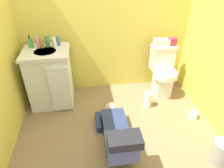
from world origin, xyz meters
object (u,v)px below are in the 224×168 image
toiletry_bag (172,42)px  faucet (46,43)px  bottle_blue (58,41)px  paper_towel_roll (148,100)px  person_plumber (117,133)px  toilet_paper_roll (194,115)px  bottle_white (54,42)px  trash_can (220,152)px  toilet (163,72)px  soap_dispenser (30,43)px  bottle_green (48,41)px  bottle_pink (38,42)px  vanity_cabinet (51,77)px  tissue_box (162,42)px  bottle_amber (42,42)px

toiletry_bag → faucet: bearing=178.8°
bottle_blue → paper_towel_roll: size_ratio=0.53×
faucet → person_plumber: size_ratio=0.09×
toiletry_bag → toilet_paper_roll: (0.14, -0.74, -0.76)m
bottle_white → trash_can: (1.71, -1.39, -0.75)m
toilet → person_plumber: bearing=-131.7°
soap_dispenser → toilet_paper_roll: (2.08, -0.75, -0.84)m
toilet → toiletry_bag: bearing=40.8°
bottle_white → bottle_blue: 0.08m
soap_dispenser → bottle_green: (0.22, 0.00, 0.01)m
person_plumber → toiletry_bag: 1.54m
bottle_pink → vanity_cabinet: bearing=-49.0°
tissue_box → bottle_blue: 1.44m
faucet → paper_towel_roll: size_ratio=0.44×
tissue_box → toilet_paper_roll: (0.29, -0.74, -0.75)m
bottle_pink → bottle_blue: 0.26m
paper_towel_roll → toilet_paper_roll: (0.54, -0.33, -0.06)m
soap_dispenser → trash_can: 2.58m
tissue_box → trash_can: tissue_box is taller
soap_dispenser → bottle_white: soap_dispenser is taller
vanity_cabinet → bottle_blue: 0.51m
bottle_green → toilet_paper_roll: 2.18m
toiletry_bag → bottle_white: 1.64m
tissue_box → toilet_paper_roll: tissue_box is taller
bottle_white → person_plumber: bearing=-56.3°
vanity_cabinet → bottle_amber: bearing=113.1°
bottle_green → trash_can: (1.80, -1.43, -0.76)m
soap_dispenser → faucet: bearing=6.0°
bottle_blue → trash_can: bearing=-41.2°
vanity_cabinet → trash_can: size_ratio=3.03×
bottle_green → bottle_white: (0.08, -0.04, -0.01)m
faucet → trash_can: faucet is taller
vanity_cabinet → bottle_blue: bearing=44.5°
person_plumber → toilet: bearing=48.3°
bottle_pink → paper_towel_roll: bottle_pink is taller
bottle_white → bottle_green: bearing=156.9°
bottle_white → toilet_paper_roll: size_ratio=1.22×
toilet → bottle_amber: (-1.68, 0.09, 0.53)m
faucet → bottle_pink: bottle_pink is taller
bottle_amber → bottle_white: 0.16m
toilet → toiletry_bag: size_ratio=6.05×
trash_can → paper_towel_roll: (-0.48, 1.00, -0.02)m
bottle_blue → vanity_cabinet: bearing=-135.5°
vanity_cabinet → bottle_pink: size_ratio=5.54×
faucet → toiletry_bag: (1.75, -0.04, -0.06)m
bottle_pink → toiletry_bag: bearing=0.1°
toilet → bottle_pink: size_ratio=5.06×
person_plumber → trash_can: (1.03, -0.37, -0.04)m
bottle_pink → toilet_paper_roll: (1.98, -0.73, -0.84)m
toiletry_bag → bottle_pink: bearing=-179.9°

